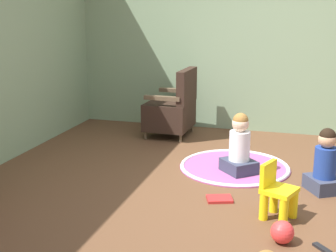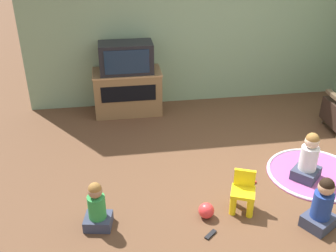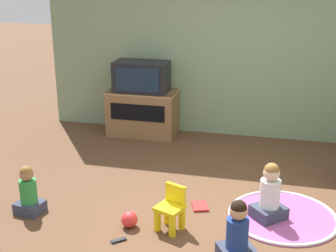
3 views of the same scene
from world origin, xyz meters
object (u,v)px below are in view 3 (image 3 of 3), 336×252
(child_watching_right, at_px, (270,195))
(remote_control, at_px, (119,240))
(book, at_px, (200,206))
(child_watching_left, at_px, (237,235))
(child_watching_center, at_px, (28,193))
(television, at_px, (141,77))
(yellow_kid_chair, at_px, (171,211))
(tv_cabinet, at_px, (143,112))
(toy_ball, at_px, (129,219))

(child_watching_right, bearing_deg, remote_control, 166.42)
(child_watching_right, xyz_separation_m, book, (-0.72, 0.06, -0.25))
(child_watching_left, height_order, remote_control, child_watching_left)
(child_watching_right, bearing_deg, child_watching_center, 147.64)
(television, bearing_deg, remote_control, -77.87)
(remote_control, bearing_deg, child_watching_left, -42.87)
(yellow_kid_chair, bearing_deg, tv_cabinet, 133.96)
(remote_control, bearing_deg, book, 11.38)
(remote_control, bearing_deg, toy_ball, 44.82)
(television, xyz_separation_m, child_watching_right, (1.98, -2.12, -0.65))
(tv_cabinet, relative_size, child_watching_right, 1.70)
(yellow_kid_chair, bearing_deg, child_watching_center, -156.85)
(child_watching_right, bearing_deg, toy_ball, 157.24)
(television, bearing_deg, yellow_kid_chair, -67.67)
(child_watching_center, bearing_deg, toy_ball, 8.60)
(television, xyz_separation_m, child_watching_center, (-0.47, -2.58, -0.68))
(child_watching_center, bearing_deg, television, 89.98)
(tv_cabinet, bearing_deg, remote_control, -78.00)
(child_watching_right, relative_size, book, 2.40)
(child_watching_left, bearing_deg, television, 90.04)
(tv_cabinet, distance_m, child_watching_right, 2.93)
(child_watching_center, relative_size, child_watching_right, 0.86)
(yellow_kid_chair, distance_m, child_watching_right, 1.03)
(book, bearing_deg, remote_control, 123.13)
(child_watching_right, height_order, remote_control, child_watching_right)
(tv_cabinet, height_order, book, tv_cabinet)
(book, relative_size, remote_control, 1.81)
(child_watching_right, distance_m, book, 0.77)
(toy_ball, xyz_separation_m, book, (0.62, 0.56, -0.07))
(child_watching_right, bearing_deg, child_watching_left, -150.39)
(child_watching_left, bearing_deg, yellow_kid_chair, 120.67)
(toy_ball, bearing_deg, child_watching_left, -15.72)
(child_watching_left, bearing_deg, tv_cabinet, 89.77)
(tv_cabinet, xyz_separation_m, child_watching_right, (1.98, -2.15, -0.09))
(tv_cabinet, height_order, yellow_kid_chair, tv_cabinet)
(television, xyz_separation_m, book, (1.26, -2.06, -0.90))
(child_watching_left, bearing_deg, child_watching_center, 140.63)
(book, distance_m, remote_control, 1.04)
(tv_cabinet, height_order, child_watching_left, tv_cabinet)
(television, bearing_deg, child_watching_right, -46.99)
(tv_cabinet, distance_m, toy_ball, 2.74)
(television, height_order, child_watching_center, television)
(child_watching_right, xyz_separation_m, toy_ball, (-1.34, -0.49, -0.18))
(child_watching_left, bearing_deg, book, 88.15)
(child_watching_left, relative_size, book, 2.29)
(yellow_kid_chair, xyz_separation_m, child_watching_left, (0.68, -0.37, 0.06))
(yellow_kid_chair, xyz_separation_m, book, (0.21, 0.49, -0.18))
(tv_cabinet, distance_m, remote_control, 3.00)
(television, relative_size, book, 3.11)
(child_watching_left, distance_m, remote_control, 1.13)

